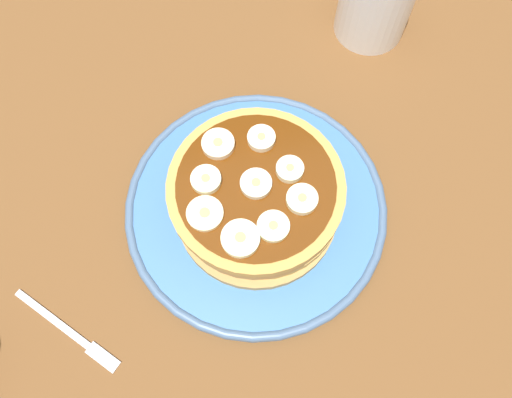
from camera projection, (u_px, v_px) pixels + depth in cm
name	position (u px, v px, depth cm)	size (l,w,h in cm)	color
ground_plane	(256.00, 216.00, 55.54)	(140.00, 140.00, 3.00)	brown
plate	(256.00, 208.00, 53.31)	(27.56, 27.56, 1.66)	#3F72B2
pancake_stack	(258.00, 196.00, 50.21)	(17.75, 17.46, 5.70)	tan
banana_slice_0	(261.00, 187.00, 47.21)	(3.02, 3.02, 0.87)	#EDE7C3
banana_slice_1	(261.00, 139.00, 49.04)	(2.75, 2.75, 0.99)	#FBEDC3
banana_slice_2	(206.00, 180.00, 47.45)	(2.90, 2.90, 0.94)	#F1EAB6
banana_slice_3	(290.00, 170.00, 47.80)	(2.67, 2.67, 1.02)	#F4EDC0
banana_slice_4	(240.00, 239.00, 45.33)	(3.55, 3.55, 0.94)	#EFF3C1
banana_slice_5	(302.00, 199.00, 46.70)	(2.98, 2.98, 0.98)	#F6EEBB
banana_slice_6	(273.00, 227.00, 45.82)	(3.02, 3.02, 0.80)	#F1F3B7
banana_slice_7	(218.00, 144.00, 48.85)	(3.22, 3.22, 0.92)	#F7E1B6
banana_slice_8	(205.00, 214.00, 46.34)	(3.44, 3.44, 0.69)	#FBEDB6
fork	(72.00, 334.00, 49.18)	(9.71, 10.06, 0.50)	silver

